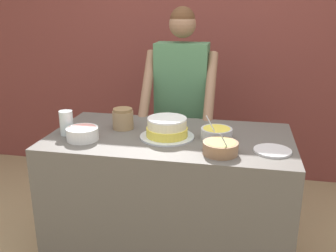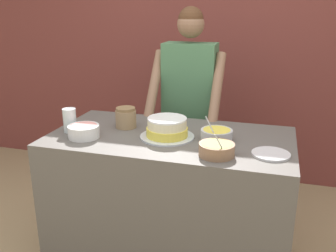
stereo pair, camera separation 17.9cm
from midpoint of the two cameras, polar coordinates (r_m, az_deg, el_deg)
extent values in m
cube|color=brown|center=(3.65, 3.56, 12.18)|extent=(10.00, 0.05, 2.60)
cube|color=#5B5651|center=(2.47, -1.82, -11.47)|extent=(1.47, 0.78, 0.91)
cylinder|color=#2D2D38|center=(3.11, -1.30, -6.05)|extent=(0.12, 0.12, 0.80)
cylinder|color=#2D2D38|center=(3.08, 1.95, -6.32)|extent=(0.12, 0.12, 0.80)
cube|color=#4C7F56|center=(2.88, 0.34, 6.61)|extent=(0.40, 0.22, 0.60)
cylinder|color=#8E664C|center=(2.78, -5.07, 6.01)|extent=(0.07, 0.39, 0.51)
cylinder|color=#8E664C|center=(2.69, 4.58, 5.61)|extent=(0.07, 0.39, 0.51)
sphere|color=#8E664C|center=(2.83, 0.36, 15.25)|extent=(0.20, 0.20, 0.20)
sphere|color=#51331E|center=(2.83, 0.36, 15.96)|extent=(0.18, 0.18, 0.18)
cylinder|color=silver|center=(2.25, -2.42, -1.64)|extent=(0.33, 0.33, 0.01)
cylinder|color=#F2DB4C|center=(2.24, -2.44, -0.90)|extent=(0.25, 0.25, 0.05)
cylinder|color=#F4EABC|center=(2.22, -2.45, 0.34)|extent=(0.23, 0.23, 0.05)
cylinder|color=white|center=(2.21, -2.46, 1.09)|extent=(0.23, 0.23, 0.01)
cylinder|color=white|center=(2.27, -15.11, -1.18)|extent=(0.19, 0.19, 0.08)
cylinder|color=pink|center=(2.26, -15.18, -0.42)|extent=(0.16, 0.16, 0.01)
cylinder|color=#936B4C|center=(2.00, 5.46, -3.40)|extent=(0.19, 0.19, 0.07)
cylinder|color=olive|center=(1.99, 5.48, -2.66)|extent=(0.16, 0.16, 0.01)
cylinder|color=silver|center=(1.93, 6.22, -2.90)|extent=(0.07, 0.04, 0.14)
cylinder|color=silver|center=(2.23, 5.13, -1.18)|extent=(0.19, 0.19, 0.06)
cylinder|color=#F2DB4C|center=(2.22, 5.15, -0.54)|extent=(0.16, 0.16, 0.01)
cylinder|color=silver|center=(2.15, 4.52, -0.41)|extent=(0.09, 0.03, 0.15)
cylinder|color=silver|center=(2.38, -17.31, 0.44)|extent=(0.08, 0.08, 0.15)
cylinder|color=silver|center=(2.08, 13.30, -3.73)|extent=(0.20, 0.20, 0.01)
cylinder|color=#9E7F5B|center=(2.42, -8.97, 0.90)|extent=(0.13, 0.13, 0.11)
cylinder|color=olive|center=(2.40, -9.05, 2.40)|extent=(0.12, 0.12, 0.02)
camera|label=1|loc=(0.09, -92.30, -0.75)|focal=40.00mm
camera|label=2|loc=(0.09, 87.70, 0.75)|focal=40.00mm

